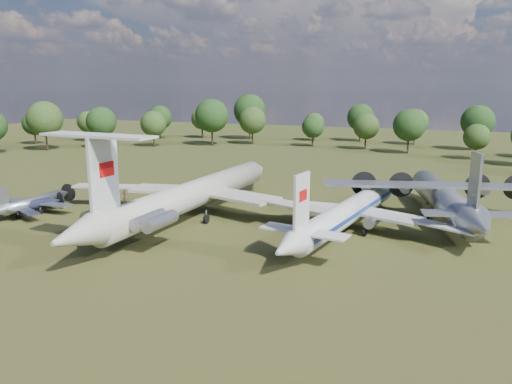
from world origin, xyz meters
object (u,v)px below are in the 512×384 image
at_px(tu104_jet, 349,216).
at_px(small_prop_west, 16,210).
at_px(an12_transport, 444,203).
at_px(il62_airliner, 194,199).
at_px(person_on_il62, 125,196).
at_px(small_prop_northwest, 34,205).

relative_size(tu104_jet, small_prop_west, 2.88).
bearing_deg(an12_transport, il62_airliner, -175.69).
height_order(il62_airliner, person_on_il62, person_on_il62).
height_order(il62_airliner, an12_transport, il62_airliner).
bearing_deg(person_on_il62, small_prop_west, -24.40).
height_order(an12_transport, person_on_il62, person_on_il62).
bearing_deg(small_prop_northwest, person_on_il62, -20.60).
relative_size(small_prop_west, small_prop_northwest, 0.89).
relative_size(an12_transport, small_prop_northwest, 2.26).
distance_m(il62_airliner, small_prop_northwest, 23.24).
relative_size(il62_airliner, small_prop_west, 3.73).
height_order(tu104_jet, small_prop_west, tu104_jet).
distance_m(tu104_jet, small_prop_northwest, 43.90).
distance_m(il62_airliner, person_on_il62, 14.65).
bearing_deg(il62_airliner, an12_transport, 22.04).
distance_m(tu104_jet, an12_transport, 14.67).
bearing_deg(tu104_jet, small_prop_west, -158.43).
xyz_separation_m(small_prop_west, person_on_il62, (22.14, -5.74, 4.90)).
bearing_deg(person_on_il62, il62_airliner, -103.02).
bearing_deg(small_prop_west, il62_airliner, 45.21).
distance_m(small_prop_west, person_on_il62, 23.39).
distance_m(an12_transport, small_prop_northwest, 56.70).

